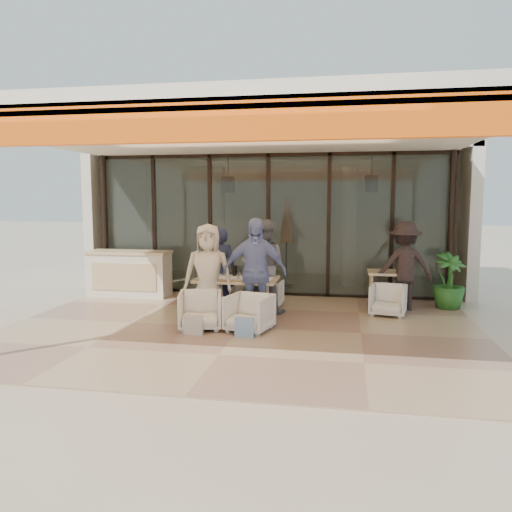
# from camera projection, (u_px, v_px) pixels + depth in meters

# --- Properties ---
(ground) EXTENTS (70.00, 70.00, 0.00)m
(ground) POSITION_uv_depth(u_px,v_px,m) (241.00, 329.00, 8.47)
(ground) COLOR #C6B293
(ground) RESTS_ON ground
(terrace_floor) EXTENTS (8.00, 6.00, 0.01)m
(terrace_floor) POSITION_uv_depth(u_px,v_px,m) (241.00, 329.00, 8.47)
(terrace_floor) COLOR tan
(terrace_floor) RESTS_ON ground
(terrace_structure) EXTENTS (8.00, 6.00, 3.40)m
(terrace_structure) POSITION_uv_depth(u_px,v_px,m) (237.00, 132.00, 7.83)
(terrace_structure) COLOR silver
(terrace_structure) RESTS_ON ground
(glass_storefront) EXTENTS (8.08, 0.10, 3.20)m
(glass_storefront) POSITION_uv_depth(u_px,v_px,m) (268.00, 225.00, 11.22)
(glass_storefront) COLOR #9EADA3
(glass_storefront) RESTS_ON ground
(interior_block) EXTENTS (9.05, 3.62, 3.52)m
(interior_block) POSITION_uv_depth(u_px,v_px,m) (282.00, 197.00, 13.40)
(interior_block) COLOR silver
(interior_block) RESTS_ON ground
(host_counter) EXTENTS (1.85, 0.65, 1.04)m
(host_counter) POSITION_uv_depth(u_px,v_px,m) (129.00, 273.00, 11.19)
(host_counter) COLOR silver
(host_counter) RESTS_ON ground
(dining_table) EXTENTS (1.50, 0.90, 0.93)m
(dining_table) POSITION_uv_depth(u_px,v_px,m) (237.00, 281.00, 9.22)
(dining_table) COLOR #DEB787
(dining_table) RESTS_ON ground
(chair_far_left) EXTENTS (0.57, 0.54, 0.58)m
(chair_far_left) POSITION_uv_depth(u_px,v_px,m) (227.00, 292.00, 10.26)
(chair_far_left) COLOR white
(chair_far_left) RESTS_ON ground
(chair_far_right) EXTENTS (0.64, 0.60, 0.61)m
(chair_far_right) POSITION_uv_depth(u_px,v_px,m) (267.00, 293.00, 10.11)
(chair_far_right) COLOR white
(chair_far_right) RESTS_ON ground
(chair_near_left) EXTENTS (0.84, 0.81, 0.72)m
(chair_near_left) POSITION_uv_depth(u_px,v_px,m) (200.00, 309.00, 8.40)
(chair_near_left) COLOR white
(chair_near_left) RESTS_ON ground
(chair_near_right) EXTENTS (0.82, 0.79, 0.70)m
(chair_near_right) POSITION_uv_depth(u_px,v_px,m) (249.00, 311.00, 8.25)
(chair_near_right) COLOR white
(chair_near_right) RESTS_ON ground
(diner_navy) EXTENTS (0.62, 0.43, 1.65)m
(diner_navy) POSITION_uv_depth(u_px,v_px,m) (221.00, 270.00, 9.71)
(diner_navy) COLOR #1B253D
(diner_navy) RESTS_ON ground
(diner_grey) EXTENTS (0.91, 0.72, 1.82)m
(diner_grey) POSITION_uv_depth(u_px,v_px,m) (263.00, 266.00, 9.55)
(diner_grey) COLOR #5D5D62
(diner_grey) RESTS_ON ground
(diner_cream) EXTENTS (0.92, 0.65, 1.77)m
(diner_cream) POSITION_uv_depth(u_px,v_px,m) (208.00, 274.00, 8.82)
(diner_cream) COLOR beige
(diner_cream) RESTS_ON ground
(diner_periwinkle) EXTENTS (1.15, 0.59, 1.88)m
(diner_periwinkle) POSITION_uv_depth(u_px,v_px,m) (255.00, 272.00, 8.67)
(diner_periwinkle) COLOR #717ABC
(diner_periwinkle) RESTS_ON ground
(tote_bag_cream) EXTENTS (0.30, 0.10, 0.34)m
(tote_bag_cream) POSITION_uv_depth(u_px,v_px,m) (193.00, 326.00, 8.03)
(tote_bag_cream) COLOR silver
(tote_bag_cream) RESTS_ON ground
(tote_bag_blue) EXTENTS (0.30, 0.10, 0.34)m
(tote_bag_blue) POSITION_uv_depth(u_px,v_px,m) (244.00, 328.00, 7.88)
(tote_bag_blue) COLOR #99BFD8
(tote_bag_blue) RESTS_ON ground
(side_table) EXTENTS (0.70, 0.70, 0.74)m
(side_table) POSITION_uv_depth(u_px,v_px,m) (386.00, 276.00, 10.08)
(side_table) COLOR #DEB787
(side_table) RESTS_ON ground
(side_chair) EXTENTS (0.74, 0.71, 0.66)m
(side_chair) POSITION_uv_depth(u_px,v_px,m) (388.00, 299.00, 9.38)
(side_chair) COLOR white
(side_chair) RESTS_ON ground
(standing_woman) EXTENTS (1.23, 0.83, 1.76)m
(standing_woman) POSITION_uv_depth(u_px,v_px,m) (404.00, 266.00, 9.78)
(standing_woman) COLOR black
(standing_woman) RESTS_ON ground
(potted_palm) EXTENTS (0.87, 0.87, 1.14)m
(potted_palm) POSITION_uv_depth(u_px,v_px,m) (449.00, 281.00, 9.91)
(potted_palm) COLOR #1E5919
(potted_palm) RESTS_ON ground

